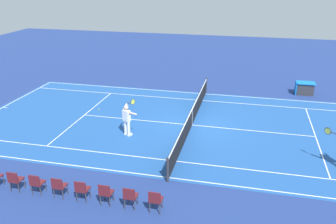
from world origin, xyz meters
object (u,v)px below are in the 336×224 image
Objects in this scene: spectator_chair_1 at (130,196)px; spectator_chair_2 at (106,192)px; spectator_chair_4 at (59,186)px; spectator_chair_6 at (15,179)px; tennis_ball at (99,109)px; spectator_chair_5 at (37,182)px; tennis_net at (192,117)px; spectator_chair_0 at (155,199)px; equipment_cart_tarped at (304,88)px; tennis_player_near at (127,118)px; spectator_chair_3 at (82,189)px.

spectator_chair_1 is 1.00× the size of spectator_chair_2.
spectator_chair_6 is (1.84, 0.00, 0.00)m from spectator_chair_4.
spectator_chair_5 is (-1.37, 8.75, 0.49)m from tennis_ball.
spectator_chair_6 reaches higher than tennis_ball.
tennis_net is 13.30× the size of spectator_chair_2.
equipment_cart_tarped is at bearing -113.92° from spectator_chair_0.
tennis_player_near is 1.93× the size of spectator_chair_1.
equipment_cart_tarped is at bearing -124.71° from spectator_chair_4.
tennis_player_near reaches higher than spectator_chair_0.
spectator_chair_2 is 1.00× the size of spectator_chair_4.
spectator_chair_6 is at bearing 0.00° from spectator_chair_2.
tennis_net is 13.30× the size of spectator_chair_5.
tennis_net is at bearing -125.16° from spectator_chair_6.
tennis_player_near is 5.88m from spectator_chair_2.
spectator_chair_6 is at bearing 0.00° from spectator_chair_0.
spectator_chair_1 is 1.00× the size of spectator_chair_3.
tennis_net is 9.60m from equipment_cart_tarped.
tennis_player_near is 13.16m from equipment_cart_tarped.
spectator_chair_4 is (2.76, 0.00, 0.00)m from spectator_chair_1.
spectator_chair_6 is at bearing 0.00° from spectator_chair_5.
tennis_player_near is 6.26m from spectator_chair_6.
spectator_chair_1 is at bearing 83.55° from tennis_net.
tennis_player_near reaches higher than spectator_chair_4.
tennis_player_near is 1.93× the size of spectator_chair_3.
spectator_chair_2 is (1.84, 0.00, 0.00)m from spectator_chair_0.
spectator_chair_4 is (3.67, 0.00, 0.00)m from spectator_chair_0.
spectator_chair_0 is (-5.96, 8.75, 0.49)m from tennis_ball.
spectator_chair_2 is at bearing 0.00° from spectator_chair_1.
tennis_net is at bearing 170.62° from tennis_ball.
spectator_chair_6 is (-0.45, 8.75, 0.49)m from tennis_ball.
tennis_player_near is at bearing 134.18° from tennis_ball.
spectator_chair_5 is at bearing 0.00° from spectator_chair_0.
spectator_chair_4 is at bearing 55.29° from equipment_cart_tarped.
spectator_chair_2 is at bearing 180.00° from spectator_chair_4.
spectator_chair_2 and spectator_chair_3 have the same top height.
spectator_chair_0 is 16.14m from equipment_cart_tarped.
spectator_chair_0 is at bearing 117.91° from tennis_player_near.
spectator_chair_1 is 1.00× the size of spectator_chair_5.
spectator_chair_3 and spectator_chair_6 have the same top height.
tennis_ball is at bearing -64.75° from spectator_chair_2.
spectator_chair_0 and spectator_chair_1 have the same top height.
spectator_chair_0 is 3.67m from spectator_chair_4.
equipment_cart_tarped is (-12.05, -14.75, -0.08)m from spectator_chair_6.
spectator_chair_2 reaches higher than tennis_ball.
spectator_chair_4 is (0.92, 0.00, 0.00)m from spectator_chair_3.
spectator_chair_2 is 0.92m from spectator_chair_3.
spectator_chair_1 is (0.88, 7.77, 0.03)m from tennis_net.
tennis_net is at bearing -103.02° from spectator_chair_2.
spectator_chair_2 is at bearing 115.25° from tennis_ball.
spectator_chair_3 is at bearing 0.00° from spectator_chair_1.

